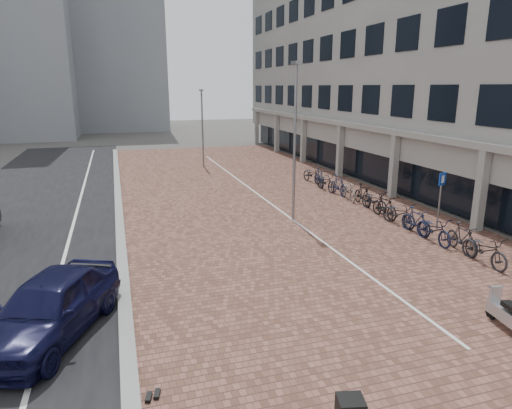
% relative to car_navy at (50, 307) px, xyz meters
% --- Properties ---
extents(ground, '(140.00, 140.00, 0.00)m').
position_rel_car_navy_xyz_m(ground, '(6.76, -0.44, -0.76)').
color(ground, '#474442').
rests_on(ground, ground).
extents(plaza_brick, '(14.50, 42.00, 0.04)m').
position_rel_car_navy_xyz_m(plaza_brick, '(8.76, 11.56, -0.75)').
color(plaza_brick, brown).
rests_on(plaza_brick, ground).
extents(street_asphalt, '(8.00, 50.00, 0.03)m').
position_rel_car_navy_xyz_m(street_asphalt, '(-2.24, 11.56, -0.76)').
color(street_asphalt, black).
rests_on(street_asphalt, ground).
extents(curb, '(0.35, 42.00, 0.14)m').
position_rel_car_navy_xyz_m(curb, '(1.66, 11.56, -0.69)').
color(curb, gray).
rests_on(curb, ground).
extents(lane_line, '(0.12, 44.00, 0.00)m').
position_rel_car_navy_xyz_m(lane_line, '(-0.24, 11.56, -0.74)').
color(lane_line, white).
rests_on(lane_line, street_asphalt).
extents(parking_line, '(0.10, 30.00, 0.00)m').
position_rel_car_navy_xyz_m(parking_line, '(8.96, 11.56, -0.73)').
color(parking_line, white).
rests_on(parking_line, plaza_brick).
extents(office_building, '(8.40, 40.00, 15.00)m').
position_rel_car_navy_xyz_m(office_building, '(19.72, 15.56, 7.68)').
color(office_building, gray).
rests_on(office_building, ground).
extents(bg_towers, '(33.00, 23.00, 32.00)m').
position_rel_car_navy_xyz_m(bg_towers, '(-7.58, 48.50, 13.20)').
color(bg_towers, gray).
rests_on(bg_towers, ground).
extents(car_navy, '(3.49, 4.80, 1.52)m').
position_rel_car_navy_xyz_m(car_navy, '(0.00, 0.00, 0.00)').
color(car_navy, black).
rests_on(car_navy, ground).
extents(shoes, '(0.42, 0.38, 0.09)m').
position_rel_car_navy_xyz_m(shoes, '(2.06, -2.98, -0.72)').
color(shoes, black).
rests_on(shoes, ground).
extents(scooter_front, '(0.64, 1.42, 0.95)m').
position_rel_car_navy_xyz_m(scooter_front, '(10.44, -2.94, -0.29)').
color(scooter_front, '#AFAEB4').
rests_on(scooter_front, ground).
extents(parking_sign, '(0.47, 0.24, 2.40)m').
position_rel_car_navy_xyz_m(parking_sign, '(14.10, 4.12, 0.84)').
color(parking_sign, slate).
rests_on(parking_sign, ground).
extents(lamp_near, '(0.12, 0.12, 6.65)m').
position_rel_car_navy_xyz_m(lamp_near, '(8.98, 7.21, 2.57)').
color(lamp_near, gray).
rests_on(lamp_near, ground).
extents(lamp_far, '(0.12, 0.12, 5.47)m').
position_rel_car_navy_xyz_m(lamp_far, '(7.80, 21.89, 1.98)').
color(lamp_far, slate).
rests_on(lamp_far, ground).
extents(bike_row, '(1.08, 15.81, 1.05)m').
position_rel_car_navy_xyz_m(bike_row, '(13.05, 7.46, -0.24)').
color(bike_row, black).
rests_on(bike_row, ground).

